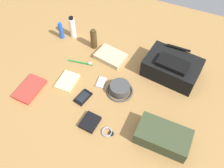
# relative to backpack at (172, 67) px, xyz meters

# --- Properties ---
(ground_plane) EXTENTS (2.64, 2.02, 0.02)m
(ground_plane) POSITION_rel_backpack_xyz_m (-0.31, -0.26, -0.08)
(ground_plane) COLOR #A17540
(ground_plane) RESTS_ON ground
(backpack) EXTENTS (0.37, 0.27, 0.15)m
(backpack) POSITION_rel_backpack_xyz_m (0.00, 0.00, 0.00)
(backpack) COLOR black
(backpack) RESTS_ON ground_plane
(toiletry_pouch) EXTENTS (0.29, 0.20, 0.09)m
(toiletry_pouch) POSITION_rel_backpack_xyz_m (0.08, -0.47, -0.02)
(toiletry_pouch) COLOR #384228
(toiletry_pouch) RESTS_ON ground_plane
(bucket_hat) EXTENTS (0.17, 0.17, 0.06)m
(bucket_hat) POSITION_rel_backpack_xyz_m (-0.25, -0.26, -0.04)
(bucket_hat) COLOR #404040
(bucket_hat) RESTS_ON ground_plane
(deodorant_spray) EXTENTS (0.03, 0.03, 0.13)m
(deodorant_spray) POSITION_rel_backpack_xyz_m (-0.83, 0.02, -0.00)
(deodorant_spray) COLOR blue
(deodorant_spray) RESTS_ON ground_plane
(toothpaste_tube) EXTENTS (0.04, 0.04, 0.17)m
(toothpaste_tube) POSITION_rel_backpack_xyz_m (-0.76, 0.07, 0.02)
(toothpaste_tube) COLOR white
(toothpaste_tube) RESTS_ON ground_plane
(cologne_bottle) EXTENTS (0.05, 0.05, 0.15)m
(cologne_bottle) POSITION_rel_backpack_xyz_m (-0.57, 0.03, 0.01)
(cologne_bottle) COLOR #473319
(cologne_bottle) RESTS_ON ground_plane
(paperback_novel) EXTENTS (0.13, 0.20, 0.02)m
(paperback_novel) POSITION_rel_backpack_xyz_m (-0.77, -0.48, -0.06)
(paperback_novel) COLOR red
(paperback_novel) RESTS_ON ground_plane
(cell_phone) EXTENTS (0.08, 0.12, 0.01)m
(cell_phone) POSITION_rel_backpack_xyz_m (-0.44, -0.40, -0.06)
(cell_phone) COLOR black
(cell_phone) RESTS_ON ground_plane
(media_player) EXTENTS (0.06, 0.09, 0.01)m
(media_player) POSITION_rel_backpack_xyz_m (-0.39, -0.25, -0.06)
(media_player) COLOR #B7B7BC
(media_player) RESTS_ON ground_plane
(wristwatch) EXTENTS (0.07, 0.06, 0.01)m
(wristwatch) POSITION_rel_backpack_xyz_m (-0.21, -0.55, -0.06)
(wristwatch) COLOR #99999E
(wristwatch) RESTS_ON ground_plane
(toothbrush) EXTENTS (0.17, 0.04, 0.02)m
(toothbrush) POSITION_rel_backpack_xyz_m (-0.58, -0.15, -0.06)
(toothbrush) COLOR #198C33
(toothbrush) RESTS_ON ground_plane
(wallet) EXTENTS (0.10, 0.12, 0.02)m
(wallet) POSITION_rel_backpack_xyz_m (-0.32, -0.54, -0.06)
(wallet) COLOR black
(wallet) RESTS_ON ground_plane
(notepad) EXTENTS (0.11, 0.15, 0.02)m
(notepad) POSITION_rel_backpack_xyz_m (-0.59, -0.33, -0.06)
(notepad) COLOR beige
(notepad) RESTS_ON ground_plane
(folded_towel) EXTENTS (0.22, 0.18, 0.04)m
(folded_towel) POSITION_rel_backpack_xyz_m (-0.42, -0.03, -0.05)
(folded_towel) COLOR #C6B289
(folded_towel) RESTS_ON ground_plane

